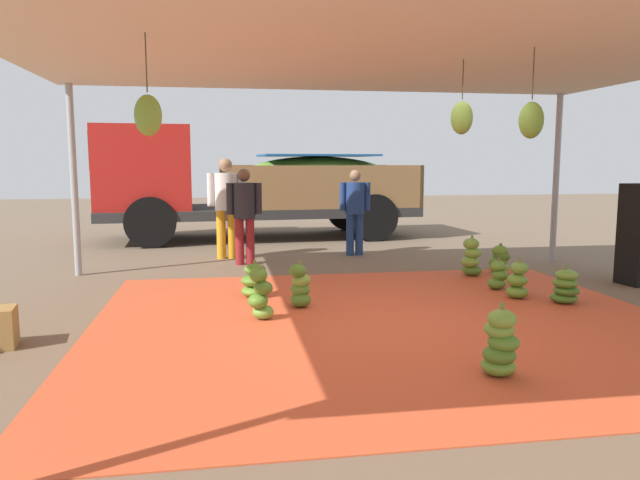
% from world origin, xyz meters
% --- Properties ---
extents(ground_plane, '(40.00, 40.00, 0.00)m').
position_xyz_m(ground_plane, '(0.00, 3.00, 0.00)').
color(ground_plane, brown).
extents(tarp_orange, '(6.09, 5.47, 0.01)m').
position_xyz_m(tarp_orange, '(0.00, 0.00, 0.01)').
color(tarp_orange, '#D1512D').
rests_on(tarp_orange, ground).
extents(tent_canopy, '(8.00, 7.00, 2.84)m').
position_xyz_m(tent_canopy, '(-0.00, -0.09, 2.75)').
color(tent_canopy, '#9EA0A5').
rests_on(tent_canopy, ground).
extents(banana_bunch_0, '(0.34, 0.36, 0.55)m').
position_xyz_m(banana_bunch_0, '(-0.82, 0.79, 0.25)').
color(banana_bunch_0, '#477523').
rests_on(banana_bunch_0, tarp_orange).
extents(banana_bunch_1, '(0.33, 0.32, 0.60)m').
position_xyz_m(banana_bunch_1, '(-1.30, 0.30, 0.27)').
color(banana_bunch_1, '#6B9E38').
rests_on(banana_bunch_1, tarp_orange).
extents(banana_bunch_2, '(0.28, 0.28, 0.42)m').
position_xyz_m(banana_bunch_2, '(1.87, 1.34, 0.18)').
color(banana_bunch_2, '#518428').
rests_on(banana_bunch_2, tarp_orange).
extents(banana_bunch_3, '(0.42, 0.41, 0.45)m').
position_xyz_m(banana_bunch_3, '(2.41, 2.40, 0.21)').
color(banana_bunch_3, '#75A83D').
rests_on(banana_bunch_3, tarp_orange).
extents(banana_bunch_4, '(0.38, 0.36, 0.58)m').
position_xyz_m(banana_bunch_4, '(0.42, -1.67, 0.26)').
color(banana_bunch_4, '#60932D').
rests_on(banana_bunch_4, tarp_orange).
extents(banana_bunch_5, '(0.38, 0.38, 0.49)m').
position_xyz_m(banana_bunch_5, '(1.86, 0.80, 0.22)').
color(banana_bunch_5, '#60932D').
rests_on(banana_bunch_5, tarp_orange).
extents(banana_bunch_6, '(0.38, 0.36, 0.60)m').
position_xyz_m(banana_bunch_6, '(1.89, 2.25, 0.27)').
color(banana_bunch_6, '#477523').
rests_on(banana_bunch_6, tarp_orange).
extents(banana_bunch_7, '(0.45, 0.45, 0.46)m').
position_xyz_m(banana_bunch_7, '(-1.31, 1.40, 0.20)').
color(banana_bunch_7, '#60932D').
rests_on(banana_bunch_7, tarp_orange).
extents(banana_bunch_8, '(0.42, 0.44, 0.46)m').
position_xyz_m(banana_bunch_8, '(2.29, 0.45, 0.20)').
color(banana_bunch_8, '#477523').
rests_on(banana_bunch_8, tarp_orange).
extents(cargo_truck_main, '(6.86, 2.68, 2.40)m').
position_xyz_m(cargo_truck_main, '(-1.10, 7.26, 1.21)').
color(cargo_truck_main, '#2D2D2D').
rests_on(cargo_truck_main, ground).
extents(worker_0, '(0.63, 0.39, 1.73)m').
position_xyz_m(worker_0, '(-1.61, 4.52, 1.01)').
color(worker_0, orange).
rests_on(worker_0, ground).
extents(worker_1, '(0.57, 0.35, 1.56)m').
position_xyz_m(worker_1, '(-1.33, 3.85, 0.91)').
color(worker_1, maroon).
rests_on(worker_1, ground).
extents(worker_2, '(0.56, 0.34, 1.53)m').
position_xyz_m(worker_2, '(0.66, 4.53, 0.89)').
color(worker_2, navy).
rests_on(worker_2, ground).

